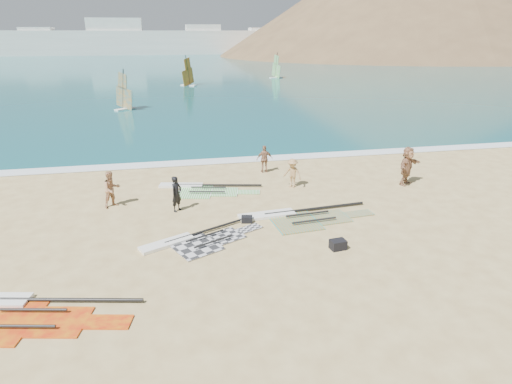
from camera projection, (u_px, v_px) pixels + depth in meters
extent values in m
plane|color=#D5BF7C|center=(291.00, 256.00, 15.19)|extent=(300.00, 300.00, 0.00)
cube|color=navy|center=(177.00, 57.00, 136.33)|extent=(300.00, 240.00, 0.06)
cube|color=white|center=(237.00, 161.00, 26.48)|extent=(300.00, 1.20, 0.04)
cube|color=white|center=(117.00, 43.00, 147.69)|extent=(160.00, 8.00, 8.00)
cube|color=white|center=(39.00, 42.00, 142.85)|extent=(10.00, 7.00, 9.00)
cube|color=white|center=(116.00, 37.00, 146.99)|extent=(18.00, 7.00, 12.00)
cube|color=white|center=(203.00, 39.00, 152.95)|extent=(12.00, 7.00, 10.00)
cube|color=white|center=(271.00, 41.00, 157.80)|extent=(16.00, 7.00, 9.00)
cube|color=white|center=(323.00, 38.00, 161.18)|extent=(10.00, 7.00, 11.00)
cone|color=brown|center=(422.00, 55.00, 150.38)|extent=(143.00, 143.00, 45.00)
cone|color=brown|center=(490.00, 53.00, 166.09)|extent=(70.00, 70.00, 28.00)
cube|color=#2A2A2D|center=(195.00, 246.00, 15.84)|extent=(2.14, 2.22, 0.04)
cube|color=#2A2A2D|center=(226.00, 236.00, 16.62)|extent=(1.57, 1.53, 0.04)
cube|color=#2A2A2D|center=(249.00, 229.00, 17.26)|extent=(1.15, 0.92, 0.04)
cylinder|color=black|center=(210.00, 229.00, 17.02)|extent=(3.60, 1.81, 0.09)
cylinder|color=black|center=(205.00, 236.00, 16.36)|extent=(1.50, 0.78, 0.07)
cylinder|color=black|center=(213.00, 241.00, 15.91)|extent=(1.50, 0.78, 0.07)
cube|color=white|center=(167.00, 244.00, 15.96)|extent=(2.10, 1.40, 0.12)
cube|color=green|center=(195.00, 192.00, 21.22)|extent=(2.01, 2.15, 0.04)
cube|color=green|center=(225.00, 192.00, 21.21)|extent=(1.51, 1.44, 0.04)
cube|color=green|center=(249.00, 192.00, 21.20)|extent=(1.20, 0.77, 0.04)
cylinder|color=black|center=(220.00, 185.00, 21.96)|extent=(4.17, 0.98, 0.10)
cylinder|color=black|center=(209.00, 187.00, 21.47)|extent=(1.73, 0.44, 0.07)
cylinder|color=black|center=(207.00, 192.00, 20.86)|extent=(1.73, 0.44, 0.07)
cube|color=white|center=(181.00, 186.00, 21.99)|extent=(2.29, 1.05, 0.12)
cube|color=orange|center=(295.00, 222.00, 17.87)|extent=(2.03, 2.22, 0.04)
cube|color=orange|center=(331.00, 217.00, 18.31)|extent=(1.56, 1.46, 0.04)
cube|color=orange|center=(358.00, 214.00, 18.67)|extent=(1.29, 0.73, 0.04)
cylinder|color=black|center=(315.00, 208.00, 19.03)|extent=(4.72, 0.54, 0.11)
cylinder|color=black|center=(307.00, 214.00, 18.33)|extent=(1.95, 0.26, 0.08)
cylinder|color=black|center=(314.00, 220.00, 17.69)|extent=(1.95, 0.26, 0.08)
cube|color=white|center=(267.00, 215.00, 18.43)|extent=(2.52, 0.89, 0.12)
cube|color=red|center=(1.00, 322.00, 11.71)|extent=(2.23, 2.39, 0.04)
cube|color=red|center=(60.00, 322.00, 11.70)|extent=(1.68, 1.60, 0.04)
cube|color=red|center=(109.00, 322.00, 11.69)|extent=(1.33, 0.86, 0.04)
cylinder|color=black|center=(63.00, 300.00, 12.54)|extent=(4.63, 1.09, 0.11)
cylinder|color=black|center=(32.00, 310.00, 11.99)|extent=(1.92, 0.48, 0.08)
cylinder|color=black|center=(19.00, 326.00, 11.32)|extent=(1.92, 0.48, 0.08)
cube|color=black|center=(338.00, 245.00, 15.63)|extent=(0.60, 0.47, 0.36)
cube|color=black|center=(247.00, 219.00, 17.85)|extent=(0.51, 0.40, 0.27)
imported|color=black|center=(177.00, 194.00, 18.77)|extent=(0.67, 0.69, 1.60)
imported|color=tan|center=(112.00, 189.00, 19.24)|extent=(1.03, 0.98, 1.67)
imported|color=tan|center=(292.00, 173.00, 21.70)|extent=(1.10, 1.07, 1.51)
imported|color=#976A4F|center=(265.00, 159.00, 24.02)|extent=(0.91, 0.39, 1.55)
imported|color=#9B6C4C|center=(407.00, 166.00, 22.02)|extent=(1.88, 1.53, 2.01)
cube|color=white|center=(125.00, 109.00, 43.80)|extent=(2.12, 2.00, 0.13)
cube|color=orange|center=(124.00, 98.00, 43.42)|extent=(1.89, 2.10, 2.46)
cube|color=orange|center=(122.00, 81.00, 42.82)|extent=(1.09, 1.20, 1.71)
cylinder|color=black|center=(123.00, 89.00, 43.09)|extent=(0.59, 0.64, 3.90)
cube|color=white|center=(188.00, 85.00, 63.24)|extent=(2.38, 2.04, 0.14)
cube|color=#BA3617|center=(188.00, 77.00, 62.83)|extent=(1.85, 2.43, 2.67)
cube|color=#BA3617|center=(187.00, 64.00, 62.18)|extent=(1.07, 1.38, 1.85)
cylinder|color=black|center=(188.00, 70.00, 62.47)|extent=(0.59, 0.73, 4.23)
cube|color=white|center=(276.00, 78.00, 73.98)|extent=(2.45, 1.34, 0.14)
cube|color=#47C424|center=(276.00, 71.00, 73.58)|extent=(0.90, 2.78, 2.57)
cube|color=#47C424|center=(276.00, 60.00, 72.96)|extent=(0.53, 1.57, 1.78)
cylinder|color=black|center=(276.00, 65.00, 73.23)|extent=(0.33, 0.80, 4.07)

